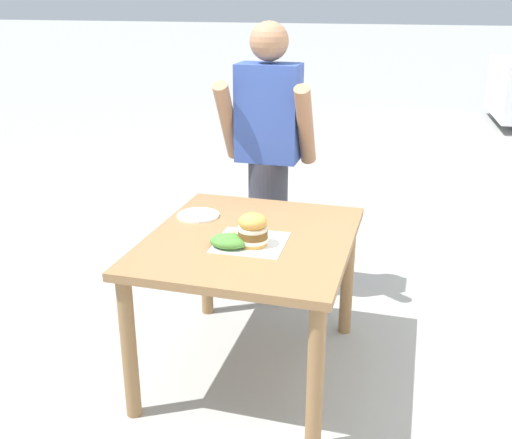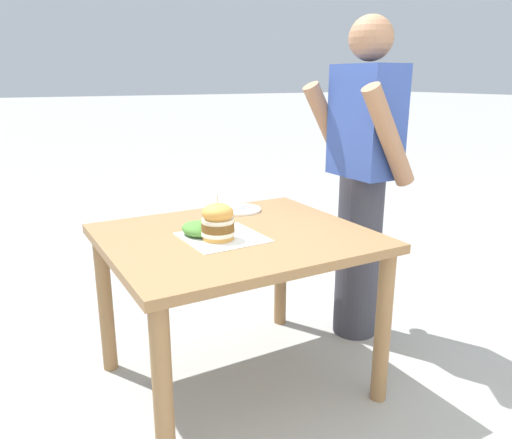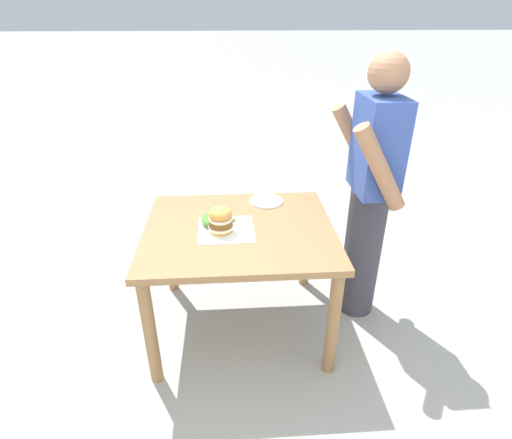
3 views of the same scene
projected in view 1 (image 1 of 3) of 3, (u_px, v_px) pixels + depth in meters
ground_plane at (251, 368)px, 3.12m from camera, size 80.00×80.00×0.00m
patio_table at (250, 257)px, 2.89m from camera, size 0.96×1.11×0.74m
serving_paper at (251, 242)px, 2.78m from camera, size 0.33×0.33×0.00m
sandwich at (253, 229)px, 2.72m from camera, size 0.14×0.14×0.19m
pickle_spear at (233, 237)px, 2.81m from camera, size 0.04×0.09×0.02m
side_plate_with_forks at (198, 215)px, 3.11m from camera, size 0.22×0.22×0.02m
side_salad at (229, 241)px, 2.73m from camera, size 0.18×0.14×0.06m
diner_across_table at (268, 162)px, 3.56m from camera, size 0.55×0.35×1.69m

